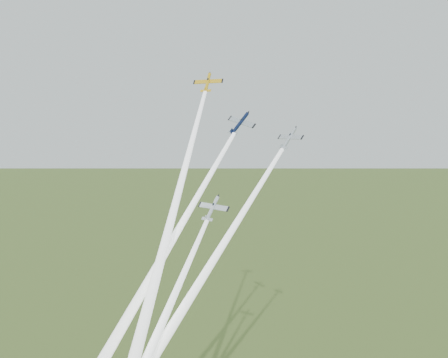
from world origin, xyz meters
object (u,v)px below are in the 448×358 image
at_px(plane_silver_right, 289,138).
at_px(plane_silver_low, 212,208).
at_px(plane_yellow, 208,83).
at_px(plane_navy, 240,123).

xyz_separation_m(plane_silver_right, plane_silver_low, (-11.20, -15.49, -15.17)).
xyz_separation_m(plane_yellow, plane_silver_right, (24.45, -2.84, -13.42)).
xyz_separation_m(plane_navy, plane_silver_right, (13.32, -0.25, -3.29)).
bearing_deg(plane_silver_right, plane_navy, -161.24).
height_order(plane_navy, plane_silver_right, plane_navy).
xyz_separation_m(plane_yellow, plane_silver_low, (13.25, -18.33, -28.59)).
height_order(plane_yellow, plane_silver_low, plane_yellow).
relative_size(plane_navy, plane_silver_right, 1.09).
bearing_deg(plane_silver_low, plane_yellow, 126.91).
bearing_deg(plane_navy, plane_silver_low, -70.48).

